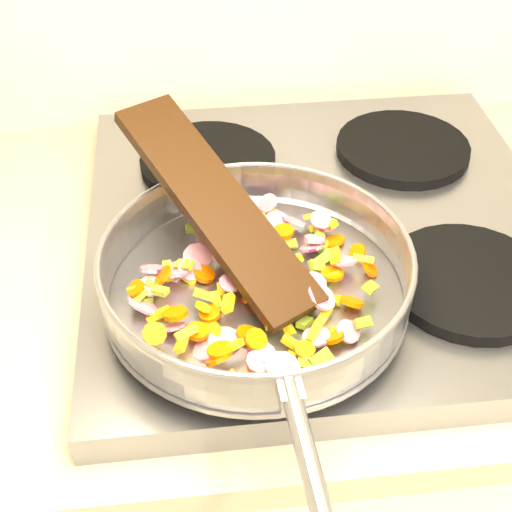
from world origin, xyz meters
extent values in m
cube|color=#939399|center=(-0.70, 1.67, 0.92)|extent=(0.60, 0.60, 0.04)
cylinder|color=black|center=(-0.84, 1.52, 0.95)|extent=(0.19, 0.19, 0.02)
cylinder|color=black|center=(-0.56, 1.52, 0.95)|extent=(0.19, 0.19, 0.02)
cylinder|color=black|center=(-0.84, 1.81, 0.95)|extent=(0.19, 0.19, 0.02)
cylinder|color=black|center=(-0.56, 1.81, 0.95)|extent=(0.19, 0.19, 0.02)
cylinder|color=#9E9EA5|center=(-0.81, 1.52, 0.96)|extent=(0.33, 0.33, 0.01)
torus|color=#9E9EA5|center=(-0.81, 1.52, 0.99)|extent=(0.38, 0.38, 0.06)
torus|color=#9E9EA5|center=(-0.81, 1.52, 1.02)|extent=(0.34, 0.34, 0.01)
cylinder|color=#9E9EA5|center=(-0.79, 1.26, 1.01)|extent=(0.03, 0.19, 0.02)
cube|color=#9E9EA5|center=(-0.80, 1.35, 1.01)|extent=(0.02, 0.03, 0.02)
cube|color=yellow|center=(-0.88, 1.45, 0.98)|extent=(0.03, 0.02, 0.01)
cylinder|color=#C5134B|center=(-0.83, 1.56, 0.98)|extent=(0.05, 0.05, 0.02)
cube|color=#7CA324|center=(-0.70, 1.45, 0.98)|extent=(0.02, 0.02, 0.01)
cylinder|color=#C5134B|center=(-0.79, 1.40, 0.98)|extent=(0.04, 0.04, 0.01)
cylinder|color=#E35B00|center=(-0.82, 1.41, 0.97)|extent=(0.03, 0.03, 0.01)
cube|color=yellow|center=(-0.76, 1.54, 0.98)|extent=(0.02, 0.02, 0.01)
cylinder|color=#E35B00|center=(-0.82, 1.53, 0.98)|extent=(0.03, 0.03, 0.01)
cube|color=yellow|center=(-0.74, 1.47, 0.97)|extent=(0.02, 0.02, 0.01)
cube|color=yellow|center=(-0.78, 1.54, 0.98)|extent=(0.02, 0.02, 0.02)
cube|color=#7CA324|center=(-0.79, 1.51, 0.97)|extent=(0.02, 0.03, 0.02)
cylinder|color=#C5134B|center=(-0.89, 1.55, 0.97)|extent=(0.05, 0.05, 0.02)
cube|color=#7CA324|center=(-0.72, 1.58, 0.97)|extent=(0.02, 0.02, 0.02)
cylinder|color=#C5134B|center=(-0.81, 1.43, 0.97)|extent=(0.04, 0.03, 0.02)
cylinder|color=#E35B00|center=(-0.70, 1.59, 0.96)|extent=(0.04, 0.04, 0.02)
cube|color=#7CA324|center=(-0.93, 1.51, 0.98)|extent=(0.02, 0.02, 0.02)
cube|color=#7CA324|center=(-0.73, 1.54, 0.97)|extent=(0.02, 0.02, 0.02)
cube|color=yellow|center=(-0.79, 1.62, 0.99)|extent=(0.02, 0.03, 0.02)
cube|color=#7CA324|center=(-0.76, 1.49, 0.97)|extent=(0.02, 0.02, 0.01)
cylinder|color=#E35B00|center=(-0.77, 1.42, 0.97)|extent=(0.03, 0.03, 0.01)
cylinder|color=#C5134B|center=(-0.71, 1.61, 0.98)|extent=(0.03, 0.03, 0.01)
cube|color=yellow|center=(-0.77, 1.64, 0.97)|extent=(0.01, 0.02, 0.02)
cube|color=#7CA324|center=(-0.80, 1.51, 0.98)|extent=(0.02, 0.02, 0.01)
cube|color=yellow|center=(-0.84, 1.48, 0.98)|extent=(0.02, 0.02, 0.01)
cylinder|color=#C5134B|center=(-0.78, 1.65, 0.98)|extent=(0.02, 0.03, 0.03)
cube|color=yellow|center=(-0.86, 1.63, 0.98)|extent=(0.01, 0.02, 0.02)
cube|color=yellow|center=(-0.78, 1.46, 0.97)|extent=(0.02, 0.02, 0.02)
cube|color=#7CA324|center=(-0.86, 1.50, 0.98)|extent=(0.02, 0.02, 0.02)
cube|color=yellow|center=(-0.82, 1.58, 0.97)|extent=(0.02, 0.01, 0.01)
cylinder|color=#C5134B|center=(-0.74, 1.48, 0.98)|extent=(0.04, 0.04, 0.03)
cylinder|color=#E35B00|center=(-0.93, 1.52, 0.98)|extent=(0.02, 0.03, 0.02)
cylinder|color=#C5134B|center=(-0.75, 1.62, 0.98)|extent=(0.04, 0.04, 0.02)
cylinder|color=#C5134B|center=(-0.79, 1.65, 0.97)|extent=(0.04, 0.04, 0.02)
cylinder|color=#C5134B|center=(-0.74, 1.57, 0.97)|extent=(0.03, 0.03, 0.02)
cube|color=yellow|center=(-0.85, 1.40, 0.97)|extent=(0.02, 0.02, 0.02)
cube|color=#7CA324|center=(-0.81, 1.40, 0.97)|extent=(0.01, 0.02, 0.01)
cube|color=#7CA324|center=(-0.75, 1.41, 0.97)|extent=(0.03, 0.02, 0.02)
cylinder|color=#C5134B|center=(-0.70, 1.54, 0.98)|extent=(0.04, 0.04, 0.02)
cylinder|color=#C5134B|center=(-0.86, 1.44, 0.96)|extent=(0.04, 0.05, 0.02)
cylinder|color=#E35B00|center=(-0.72, 1.53, 0.97)|extent=(0.03, 0.03, 0.01)
cylinder|color=#E35B00|center=(-0.82, 1.53, 0.97)|extent=(0.03, 0.03, 0.01)
cylinder|color=#C5134B|center=(-0.89, 1.56, 0.97)|extent=(0.03, 0.03, 0.02)
cube|color=yellow|center=(-0.79, 1.41, 0.97)|extent=(0.02, 0.03, 0.01)
cylinder|color=#E35B00|center=(-0.81, 1.60, 0.98)|extent=(0.04, 0.03, 0.02)
cylinder|color=#E35B00|center=(-0.86, 1.55, 0.97)|extent=(0.03, 0.03, 0.02)
cylinder|color=#C5134B|center=(-0.85, 1.61, 0.97)|extent=(0.03, 0.03, 0.02)
cylinder|color=#E35B00|center=(-0.92, 1.45, 0.98)|extent=(0.03, 0.03, 0.02)
cylinder|color=#E35B00|center=(-0.76, 1.60, 0.98)|extent=(0.03, 0.03, 0.01)
cylinder|color=#C5134B|center=(-0.92, 1.55, 0.98)|extent=(0.04, 0.04, 0.02)
cube|color=yellow|center=(-0.72, 1.50, 0.97)|extent=(0.02, 0.02, 0.02)
cube|color=yellow|center=(-0.84, 1.52, 0.97)|extent=(0.01, 0.02, 0.01)
cube|color=yellow|center=(-0.92, 1.45, 0.98)|extent=(0.02, 0.02, 0.01)
cylinder|color=#C5134B|center=(-0.77, 1.62, 0.98)|extent=(0.05, 0.04, 0.03)
cylinder|color=#E35B00|center=(-0.86, 1.46, 0.97)|extent=(0.04, 0.04, 0.01)
cylinder|color=#C5134B|center=(-0.72, 1.44, 0.97)|extent=(0.03, 0.04, 0.02)
cube|color=yellow|center=(-0.89, 1.44, 0.98)|extent=(0.02, 0.02, 0.01)
cube|color=yellow|center=(-0.78, 1.44, 0.97)|extent=(0.02, 0.02, 0.01)
cube|color=yellow|center=(-0.84, 1.43, 0.98)|extent=(0.02, 0.02, 0.02)
cylinder|color=#E35B00|center=(-0.86, 1.48, 0.97)|extent=(0.03, 0.03, 0.01)
cube|color=yellow|center=(-0.90, 1.56, 0.97)|extent=(0.01, 0.03, 0.02)
cube|color=yellow|center=(-0.73, 1.44, 0.97)|extent=(0.02, 0.02, 0.01)
cylinder|color=#E35B00|center=(-0.85, 1.41, 0.98)|extent=(0.03, 0.03, 0.03)
cube|color=yellow|center=(-0.73, 1.49, 0.97)|extent=(0.02, 0.02, 0.02)
cylinder|color=#E35B00|center=(-0.79, 1.54, 0.98)|extent=(0.02, 0.02, 0.02)
cylinder|color=#E35B00|center=(-0.82, 1.43, 0.98)|extent=(0.03, 0.03, 0.02)
cube|color=yellow|center=(-0.92, 1.53, 0.97)|extent=(0.02, 0.02, 0.02)
cylinder|color=#C5134B|center=(-0.74, 1.52, 0.97)|extent=(0.05, 0.04, 0.03)
cube|color=yellow|center=(-0.87, 1.58, 0.97)|extent=(0.03, 0.02, 0.02)
cylinder|color=#C5134B|center=(-0.81, 1.41, 0.98)|extent=(0.03, 0.03, 0.01)
cylinder|color=#E35B00|center=(-0.82, 1.46, 0.97)|extent=(0.03, 0.03, 0.01)
cube|color=yellow|center=(-0.72, 1.62, 0.97)|extent=(0.02, 0.02, 0.02)
cube|color=#7CA324|center=(-0.80, 1.46, 0.98)|extent=(0.02, 0.01, 0.01)
cube|color=yellow|center=(-0.79, 1.55, 0.97)|extent=(0.02, 0.02, 0.01)
cylinder|color=#E35B00|center=(-0.71, 1.48, 0.97)|extent=(0.03, 0.03, 0.02)
cylinder|color=#C5134B|center=(-0.75, 1.44, 0.97)|extent=(0.03, 0.03, 0.01)
cube|color=#7CA324|center=(-0.77, 1.41, 0.97)|extent=(0.02, 0.02, 0.02)
cube|color=yellow|center=(-0.71, 1.61, 0.98)|extent=(0.02, 0.03, 0.02)
cylinder|color=#C5134B|center=(-0.87, 1.57, 0.97)|extent=(0.05, 0.04, 0.03)
cube|color=#7CA324|center=(-0.76, 1.59, 0.97)|extent=(0.02, 0.02, 0.02)
cylinder|color=#E35B00|center=(-0.67, 1.54, 0.97)|extent=(0.02, 0.03, 0.02)
cube|color=yellow|center=(-0.76, 1.44, 0.98)|extent=(0.02, 0.03, 0.02)
cylinder|color=#C5134B|center=(-0.88, 1.55, 0.97)|extent=(0.03, 0.03, 0.03)
cylinder|color=#C5134B|center=(-0.92, 1.53, 0.97)|extent=(0.04, 0.04, 0.01)
cylinder|color=#E35B00|center=(-0.85, 1.42, 0.98)|extent=(0.04, 0.04, 0.01)
cube|color=#7CA324|center=(-0.69, 1.49, 0.98)|extent=(0.02, 0.03, 0.02)
cylinder|color=#E35B00|center=(-0.68, 1.56, 0.97)|extent=(0.02, 0.03, 0.02)
cube|color=yellow|center=(-0.87, 1.49, 0.98)|extent=(0.02, 0.02, 0.02)
cube|color=#7CA324|center=(-0.78, 1.49, 0.99)|extent=(0.03, 0.02, 0.02)
cylinder|color=#E35B00|center=(-0.80, 1.59, 0.98)|extent=(0.03, 0.03, 0.01)
cylinder|color=#C5134B|center=(-0.84, 1.65, 0.97)|extent=(0.04, 0.04, 0.02)
cube|color=#7CA324|center=(-0.83, 1.54, 0.98)|extent=(0.02, 0.03, 0.01)
cube|color=yellow|center=(-0.84, 1.62, 0.98)|extent=(0.02, 0.02, 0.01)
cylinder|color=#E35B00|center=(-0.87, 1.46, 0.97)|extent=(0.03, 0.03, 0.01)
cube|color=#7CA324|center=(-0.93, 1.52, 0.98)|extent=(0.02, 0.02, 0.02)
cylinder|color=#C5134B|center=(-0.90, 1.47, 0.97)|extent=(0.04, 0.03, 0.02)
cube|color=#7CA324|center=(-0.76, 1.46, 0.97)|extent=(0.02, 0.02, 0.01)
cube|color=yellow|center=(-0.85, 1.61, 0.97)|extent=(0.02, 0.03, 0.01)
cube|color=#7CA324|center=(-0.87, 1.61, 0.98)|extent=(0.02, 0.01, 0.01)
cube|color=yellow|center=(-0.71, 1.55, 0.98)|extent=(0.02, 0.03, 0.02)
cube|color=#7CA324|center=(-0.91, 1.51, 0.99)|extent=(0.02, 0.02, 0.01)
cylinder|color=#C5134B|center=(-0.83, 1.51, 0.98)|extent=(0.03, 0.03, 0.01)
cube|color=yellow|center=(-0.91, 1.49, 0.97)|extent=(0.03, 0.01, 0.02)
cube|color=#7CA324|center=(-0.72, 1.63, 0.98)|extent=(0.02, 0.02, 0.02)
cylinder|color=#E35B00|center=(-0.89, 1.48, 0.98)|extent=(0.04, 0.04, 0.02)
cylinder|color=#E35B00|center=(-0.74, 1.44, 0.97)|extent=(0.03, 0.03, 0.02)
cylinder|color=#C5134B|center=(-0.73, 1.58, 0.98)|extent=(0.03, 0.03, 0.01)
cube|color=yellow|center=(-0.85, 1.51, 0.97)|extent=(0.01, 0.02, 0.01)
cube|color=yellow|center=(-0.80, 1.59, 0.98)|extent=(0.02, 0.02, 0.02)
cube|color=#7CA324|center=(-0.88, 1.55, 0.98)|extent=(0.03, 0.02, 0.02)
cylinder|color=#E35B00|center=(-0.91, 1.53, 0.98)|extent=(0.03, 0.04, 0.03)
cube|color=yellow|center=(-0.88, 1.55, 0.97)|extent=(0.03, 0.02, 0.02)
cube|color=#7CA324|center=(-0.80, 1.56, 0.97)|extent=(0.02, 0.02, 0.01)
cylinder|color=#C5134B|center=(-0.93, 1.51, 0.97)|extent=(0.03, 0.04, 0.03)
cylinder|color=#C5134B|center=(-0.72, 1.61, 0.99)|extent=(0.03, 0.03, 0.01)
cylinder|color=#C5134B|center=(-0.81, 1.40, 0.97)|extent=(0.03, 0.03, 0.03)
cylinder|color=#E35B00|center=(-0.81, 1.51, 0.97)|extent=(0.02, 0.02, 0.02)
cube|color=#7CA324|center=(-0.72, 1.56, 0.97)|extent=(0.03, 0.02, 0.02)
cube|color=#7CA324|center=(-0.72, 1.60, 0.97)|extent=(0.01, 0.02, 0.02)
cube|color=yellow|center=(-0.72, 1.53, 0.97)|extent=(0.02, 0.01, 0.01)
cube|color=yellow|center=(-0.68, 1.54, 0.98)|extent=(0.02, 0.02, 0.01)
cylinder|color=#C5134B|center=(-0.85, 1.45, 0.97)|extent=(0.05, 0.05, 0.00)
cube|color=#7CA324|center=(-0.93, 1.52, 0.97)|extent=(0.02, 0.02, 0.01)
cube|color=black|center=(-0.84, 1.59, 1.03)|extent=(0.22, 0.30, 0.12)
camera|label=1|loc=(-0.87, 0.97, 1.51)|focal=50.00mm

